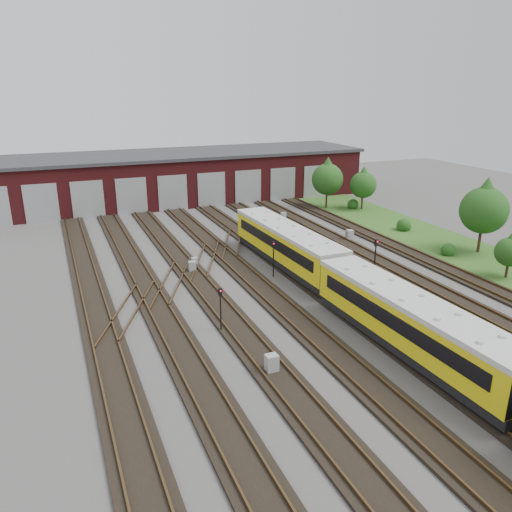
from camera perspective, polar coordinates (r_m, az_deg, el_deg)
name	(u,v)px	position (r m, az deg, el deg)	size (l,w,h in m)	color
ground	(327,319)	(33.70, 8.08, -7.13)	(120.00, 120.00, 0.00)	#454240
track_network	(320,314)	(34.03, 7.34, -6.63)	(30.40, 70.00, 0.33)	black
maintenance_shed	(176,176)	(68.68, -9.10, 9.00)	(51.00, 12.50, 6.35)	#541517
grass_verge	(444,244)	(52.13, 20.64, 1.29)	(8.00, 55.00, 0.05)	#294F1A
metro_train	(411,323)	(29.77, 17.25, -7.34)	(3.15, 47.31, 3.15)	black
signal_mast_0	(221,305)	(30.97, -4.08, -5.56)	(0.23, 0.21, 2.96)	black
signal_mast_1	(264,234)	(45.27, 0.97, 2.56)	(0.28, 0.27, 3.07)	black
signal_mast_2	(274,254)	(39.86, 2.02, 0.19)	(0.28, 0.27, 2.98)	black
signal_mast_3	(375,254)	(40.42, 13.49, 0.25)	(0.30, 0.29, 3.31)	black
relay_cabinet_0	(272,364)	(27.31, 1.80, -12.25)	(0.66, 0.55, 1.10)	#949799
relay_cabinet_1	(194,262)	(42.77, -7.04, -0.74)	(0.51, 0.43, 0.85)	#949799
relay_cabinet_2	(192,267)	(41.55, -7.29, -1.26)	(0.58, 0.49, 0.97)	#949799
relay_cabinet_3	(283,216)	(57.70, 3.14, 4.56)	(0.55, 0.46, 0.92)	#949799
relay_cabinet_4	(350,235)	(50.66, 10.65, 2.33)	(0.66, 0.55, 1.10)	#949799
tree_0	(327,175)	(63.40, 8.17, 9.10)	(3.89, 3.89, 6.45)	#382219
tree_1	(363,182)	(63.61, 12.17, 8.29)	(3.27, 3.27, 5.42)	#382219
tree_2	(485,205)	(49.66, 24.68, 5.35)	(4.26, 4.26, 7.05)	#382219
tree_3	(511,249)	(44.24, 27.08, 0.77)	(2.35, 2.35, 3.89)	#382219
bush_0	(448,248)	(48.68, 21.13, 0.81)	(1.30, 1.30, 1.30)	#164513
bush_1	(404,223)	(55.61, 16.57, 3.58)	(1.54, 1.54, 1.54)	#164513
bush_2	(353,203)	(64.45, 11.03, 5.97)	(1.39, 1.39, 1.39)	#164513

